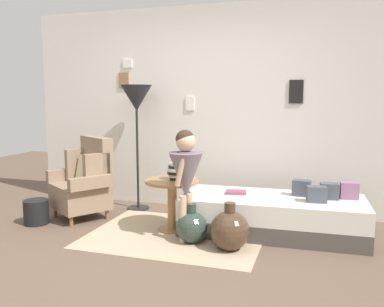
% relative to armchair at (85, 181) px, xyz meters
% --- Properties ---
extents(ground_plane, '(12.00, 12.00, 0.00)m').
position_rel_armchair_xyz_m(ground_plane, '(1.23, -1.05, -0.44)').
color(ground_plane, brown).
extents(gallery_wall, '(4.80, 0.12, 2.60)m').
position_rel_armchair_xyz_m(gallery_wall, '(1.23, 0.90, 0.86)').
color(gallery_wall, silver).
rests_on(gallery_wall, ground).
extents(rug, '(1.81, 1.41, 0.01)m').
position_rel_armchair_xyz_m(rug, '(1.28, -0.31, -0.43)').
color(rug, tan).
rests_on(rug, ground).
extents(armchair, '(0.90, 0.85, 0.97)m').
position_rel_armchair_xyz_m(armchair, '(0.00, 0.00, 0.00)').
color(armchair, olive).
rests_on(armchair, ground).
extents(daybed, '(1.93, 0.87, 0.40)m').
position_rel_armchair_xyz_m(daybed, '(2.23, 0.06, -0.24)').
color(daybed, '#4C4742').
rests_on(daybed, ground).
extents(pillow_head, '(0.19, 0.14, 0.17)m').
position_rel_armchair_xyz_m(pillow_head, '(2.99, 0.22, 0.05)').
color(pillow_head, gray).
rests_on(pillow_head, daybed).
extents(pillow_mid, '(0.19, 0.14, 0.17)m').
position_rel_armchair_xyz_m(pillow_mid, '(2.80, 0.15, 0.04)').
color(pillow_mid, '#474C56').
rests_on(pillow_mid, daybed).
extents(pillow_back, '(0.21, 0.15, 0.16)m').
position_rel_armchair_xyz_m(pillow_back, '(2.67, -0.02, 0.04)').
color(pillow_back, '#474C56').
rests_on(pillow_back, daybed).
extents(pillow_extra, '(0.20, 0.14, 0.17)m').
position_rel_armchair_xyz_m(pillow_extra, '(2.51, 0.21, 0.05)').
color(pillow_extra, '#474C56').
rests_on(pillow_extra, daybed).
extents(side_table, '(0.58, 0.58, 0.56)m').
position_rel_armchair_xyz_m(side_table, '(1.18, -0.16, -0.04)').
color(side_table, '#9E7042').
rests_on(side_table, ground).
extents(vase_striped, '(0.19, 0.19, 0.25)m').
position_rel_armchair_xyz_m(vase_striped, '(1.21, -0.12, 0.22)').
color(vase_striped, black).
rests_on(vase_striped, side_table).
extents(floor_lamp, '(0.39, 0.39, 1.60)m').
position_rel_armchair_xyz_m(floor_lamp, '(0.45, 0.52, 0.94)').
color(floor_lamp, black).
rests_on(floor_lamp, ground).
extents(person_child, '(0.34, 0.34, 1.13)m').
position_rel_armchair_xyz_m(person_child, '(1.43, -0.45, 0.29)').
color(person_child, '#D8AD8E').
rests_on(person_child, ground).
extents(book_on_daybed, '(0.25, 0.20, 0.03)m').
position_rel_armchair_xyz_m(book_on_daybed, '(1.83, 0.09, -0.02)').
color(book_on_daybed, '#874360').
rests_on(book_on_daybed, daybed).
extents(demijohn_near, '(0.32, 0.32, 0.40)m').
position_rel_armchair_xyz_m(demijohn_near, '(1.50, -0.47, -0.28)').
color(demijohn_near, '#2D3D33').
rests_on(demijohn_near, ground).
extents(demijohn_far, '(0.38, 0.38, 0.46)m').
position_rel_armchair_xyz_m(demijohn_far, '(1.90, -0.54, -0.25)').
color(demijohn_far, '#473323').
rests_on(demijohn_far, ground).
extents(magazine_basket, '(0.28, 0.28, 0.28)m').
position_rel_armchair_xyz_m(magazine_basket, '(-0.40, -0.42, -0.30)').
color(magazine_basket, black).
rests_on(magazine_basket, ground).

